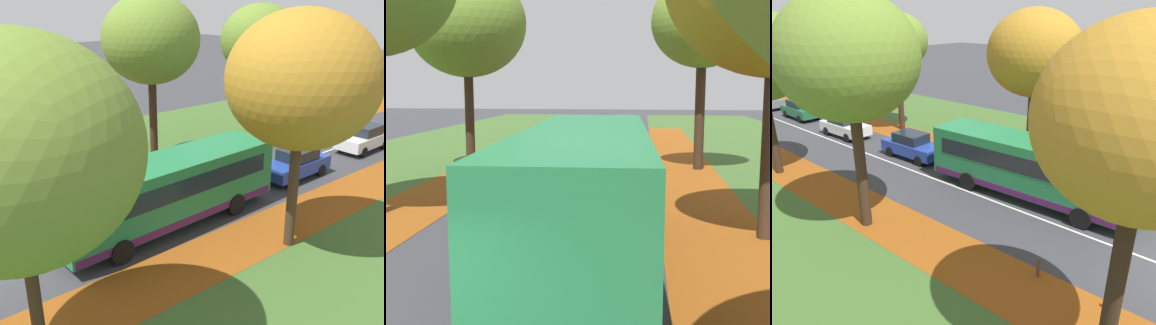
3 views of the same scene
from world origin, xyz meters
TOP-DOWN VIEW (x-y plane):
  - grass_verge_left at (-9.20, 20.00)m, footprint 12.00×90.00m
  - leaf_litter_left at (-4.60, 14.00)m, footprint 2.80×60.00m
  - leaf_litter_right at (4.60, 14.00)m, footprint 2.80×60.00m
  - road_centre_line at (0.00, 20.00)m, footprint 0.12×80.00m
  - tree_left_near at (-5.34, 10.98)m, footprint 5.39×5.39m
  - tree_left_mid at (-5.19, 19.60)m, footprint 5.28×5.28m
  - tree_right_nearest at (5.63, -0.33)m, footprint 6.02×6.02m
  - tree_right_near at (5.83, 9.65)m, footprint 5.46×5.46m
  - bollard_third at (-3.56, 3.48)m, footprint 0.12×0.12m
  - bus at (1.50, 6.98)m, footprint 2.93×10.48m
  - car_blue_lead at (1.49, 15.52)m, footprint 1.86×4.24m
  - car_white_following at (1.26, 22.72)m, footprint 1.86×4.24m

SIDE VIEW (x-z plane):
  - road_centre_line at x=0.00m, z-range 0.00..0.01m
  - grass_verge_left at x=-9.20m, z-range 0.00..0.01m
  - leaf_litter_left at x=-4.60m, z-range 0.01..0.01m
  - leaf_litter_right at x=4.60m, z-range 0.01..0.01m
  - bollard_third at x=-3.56m, z-range 0.00..0.72m
  - car_blue_lead at x=1.49m, z-range 0.00..1.62m
  - car_white_following at x=1.26m, z-range 0.00..1.62m
  - bus at x=1.50m, z-range 0.21..3.19m
  - tree_right_nearest at x=5.63m, z-range 1.64..10.34m
  - tree_right_near at x=5.83m, z-range 2.00..10.97m
  - tree_left_mid at x=-5.19m, z-range 2.08..11.04m
  - tree_left_near at x=-5.34m, z-range 2.30..11.83m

